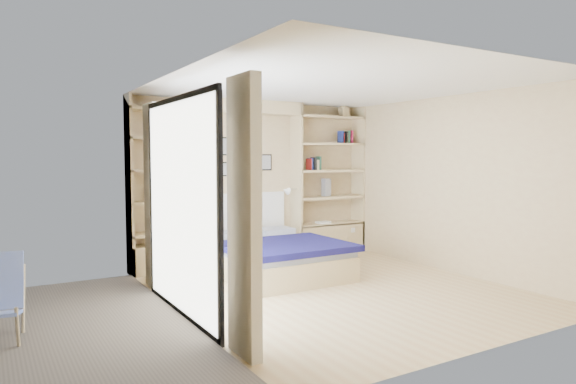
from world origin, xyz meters
TOP-DOWN VIEW (x-y plane):
  - ground at (0.00, 0.00)m, footprint 4.50×4.50m
  - room_shell at (-0.39, 1.52)m, footprint 4.50×4.50m
  - bed at (-0.26, 1.11)m, footprint 1.61×2.13m
  - photo_gallery at (-0.45, 2.22)m, footprint 1.48×0.02m
  - reading_lamps at (-0.30, 2.00)m, footprint 1.92×0.12m
  - shelf_decor at (1.10, 2.07)m, footprint 3.50×0.23m
  - deck at (-3.60, 0.00)m, footprint 3.20×4.00m

SIDE VIEW (x-z plane):
  - ground at x=0.00m, z-range 0.00..0.00m
  - deck at x=-3.60m, z-range -0.03..0.03m
  - bed at x=-0.26m, z-range -0.27..0.80m
  - room_shell at x=-0.39m, z-range -1.17..3.33m
  - reading_lamps at x=-0.30m, z-range 1.03..1.17m
  - photo_gallery at x=-0.45m, z-range 1.19..2.01m
  - shelf_decor at x=1.10m, z-range 0.68..2.71m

